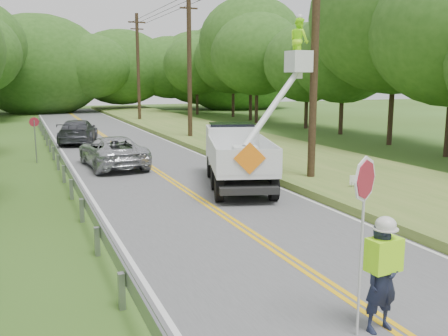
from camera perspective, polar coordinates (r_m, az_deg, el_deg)
name	(u,v)px	position (r m, az deg, el deg)	size (l,w,h in m)	color
ground	(341,294)	(10.27, 13.33, -13.94)	(140.00, 140.00, 0.00)	#344E16
road	(157,171)	(22.63, -7.79, -0.33)	(7.20, 96.00, 0.03)	#535356
guardrail	(62,162)	(22.78, -18.23, 0.69)	(0.18, 48.00, 0.77)	gray
utility_poles	(231,57)	(26.75, 0.87, 12.72)	(1.60, 43.30, 10.00)	black
tall_grass_verge	(293,158)	(25.32, 7.93, 1.13)	(7.00, 96.00, 0.30)	#4E712A
treeline_right	(313,46)	(39.28, 10.28, 13.68)	(11.57, 51.71, 12.45)	#332319
treeline_horizon	(94,67)	(64.13, -14.83, 11.24)	(57.54, 14.92, 12.74)	#264E17
flagger	(382,270)	(8.65, 17.81, -11.16)	(1.13, 0.49, 2.98)	#191E33
bucket_truck	(240,146)	(19.87, 1.92, 2.55)	(4.53, 6.74, 6.36)	black
suv_silver	(113,151)	(23.88, -12.74, 1.88)	(2.43, 5.27, 1.46)	#ABADB2
suv_darkgrey	(78,131)	(33.19, -16.50, 4.07)	(2.12, 5.21, 1.51)	#3F4047
stop_sign_permanent	(35,133)	(26.10, -21.00, 3.78)	(0.49, 0.07, 2.28)	gray
yard_sign	(356,181)	(18.42, 15.05, -1.46)	(0.46, 0.23, 0.72)	white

